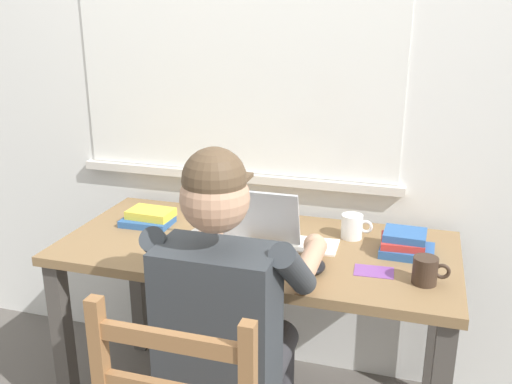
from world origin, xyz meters
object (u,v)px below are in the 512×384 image
Objects in this scene: laptop at (248,243)px; coffee_mug_dark at (426,271)px; coffee_mug_white at (353,226)px; landscape_photo_print at (374,271)px; desk at (257,269)px; seated_person at (230,317)px; computer_mouse at (316,267)px; book_stack_main at (149,218)px; book_stack_side at (405,244)px.

laptop is 0.60m from coffee_mug_dark.
laptop is 2.82× the size of coffee_mug_dark.
laptop reaches higher than coffee_mug_white.
desk is at bearing 162.61° from landscape_photo_print.
coffee_mug_dark is at bearing -13.73° from desk.
coffee_mug_white is (0.29, 0.58, 0.11)m from seated_person.
seated_person is 12.52× the size of computer_mouse.
coffee_mug_dark reaches higher than book_stack_main.
desk is 0.50m from book_stack_main.
computer_mouse is (0.22, 0.25, 0.08)m from seated_person.
book_stack_main is (-0.81, -0.09, -0.02)m from coffee_mug_white.
coffee_mug_white reaches higher than coffee_mug_dark.
coffee_mug_dark is at bearing -16.48° from landscape_photo_print.
seated_person is at bearing -146.04° from landscape_photo_print.
coffee_mug_white is 0.41m from coffee_mug_dark.
coffee_mug_white is 0.22m from book_stack_side.
seated_person is (0.04, -0.42, 0.04)m from desk.
laptop is 0.26m from computer_mouse.
desk is 12.46× the size of coffee_mug_dark.
seated_person is 0.34m from computer_mouse.
book_stack_side is 1.48× the size of landscape_photo_print.
coffee_mug_dark is (0.60, -0.03, -0.01)m from laptop.
computer_mouse is at bearing 49.27° from seated_person.
coffee_mug_white is at bearing 108.55° from landscape_photo_print.
book_stack_side is at bearing 44.69° from seated_person.
book_stack_side reaches higher than landscape_photo_print.
coffee_mug_white is at bearing 155.32° from book_stack_side.
seated_person is at bearing -84.60° from desk.
desk is 0.64m from coffee_mug_dark.
computer_mouse is at bearing -32.88° from desk.
coffee_mug_dark is 0.90× the size of landscape_photo_print.
seated_person is 0.70m from book_stack_side.
book_stack_main is 1.01m from book_stack_side.
coffee_mug_dark is 0.17m from landscape_photo_print.
coffee_mug_white is at bearing 25.89° from desk.
seated_person reaches higher than coffee_mug_white.
computer_mouse is 0.77× the size of landscape_photo_print.
seated_person is 9.63× the size of landscape_photo_print.
book_stack_side is at bearing 40.50° from computer_mouse.
coffee_mug_dark is at bearing -71.28° from book_stack_side.
landscape_photo_print is at bearing 37.37° from seated_person.
landscape_photo_print is at bearing -116.58° from book_stack_side.
book_stack_side is at bearing 108.72° from coffee_mug_dark.
desk is 7.58× the size of book_stack_side.
book_stack_side reaches higher than book_stack_main.
desk is 14.56× the size of computer_mouse.
coffee_mug_dark reaches higher than book_stack_side.
seated_person reaches higher than desk.
coffee_mug_white is at bearing 6.69° from book_stack_main.
book_stack_main is 1.54× the size of landscape_photo_print.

